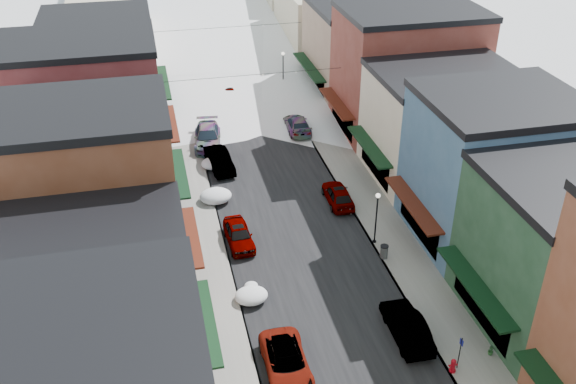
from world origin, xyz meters
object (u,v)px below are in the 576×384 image
trash_can (384,251)px  streetlamp_near (377,212)px  car_white_suv (286,362)px  car_silver_sedan (239,235)px  car_green_sedan (407,326)px  fire_hydrant (453,366)px  car_dark_hatch (219,160)px

trash_can → streetlamp_near: size_ratio=0.24×
car_white_suv → car_silver_sedan: size_ratio=1.17×
car_green_sedan → car_silver_sedan: bearing=-54.6°
fire_hydrant → car_white_suv: bearing=166.4°
car_silver_sedan → car_green_sedan: bearing=-58.2°
streetlamp_near → fire_hydrant: bearing=-90.0°
car_silver_sedan → car_dark_hatch: car_dark_hatch is taller
car_white_suv → trash_can: bearing=44.9°
car_white_suv → car_dark_hatch: size_ratio=1.06×
car_white_suv → streetlamp_near: bearing=50.6°
car_silver_sedan → trash_can: (9.24, -4.05, -0.10)m
streetlamp_near → car_white_suv: bearing=-130.1°
car_dark_hatch → fire_hydrant: 27.41m
trash_can → fire_hydrant: bearing=-90.0°
car_dark_hatch → streetlamp_near: (9.06, -13.45, 1.86)m
car_white_suv → car_dark_hatch: 23.77m
car_green_sedan → streetlamp_near: 9.49m
car_green_sedan → car_dark_hatch: bearing=-70.5°
car_dark_hatch → car_green_sedan: 23.92m
car_green_sedan → trash_can: bearing=-99.9°
trash_can → streetlamp_near: bearing=90.0°
trash_can → car_green_sedan: bearing=-100.6°
trash_can → streetlamp_near: streetlamp_near is taller
car_dark_hatch → car_green_sedan: bearing=-78.8°
car_dark_hatch → streetlamp_near: 16.32m
car_white_suv → car_dark_hatch: bearing=91.6°
car_green_sedan → trash_can: size_ratio=5.05×
car_silver_sedan → streetlamp_near: (9.24, -2.18, 1.91)m
car_silver_sedan → car_dark_hatch: size_ratio=0.90×
car_white_suv → car_green_sedan: bearing=9.4°
car_silver_sedan → trash_can: bearing=-26.5°
car_silver_sedan → streetlamp_near: bearing=-16.1°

